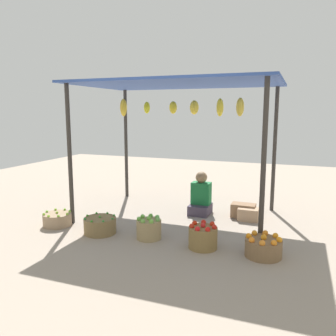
{
  "coord_description": "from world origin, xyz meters",
  "views": [
    {
      "loc": [
        1.98,
        -5.65,
        1.86
      ],
      "look_at": [
        0.0,
        -0.5,
        0.95
      ],
      "focal_mm": 36.95,
      "sensor_mm": 36.0,
      "label": 1
    }
  ],
  "objects_px": {
    "vendor_person": "(201,198)",
    "wooden_crate_near_vendor": "(243,211)",
    "basket_oranges": "(263,247)",
    "wooden_crate_stacked_rear": "(248,214)",
    "basket_green_apples": "(149,228)",
    "basket_limes": "(57,219)",
    "basket_red_tomatoes": "(203,237)",
    "basket_green_chilies": "(100,225)"
  },
  "relations": [
    {
      "from": "vendor_person",
      "to": "basket_green_chilies",
      "type": "xyz_separation_m",
      "value": [
        -1.17,
        -1.55,
        -0.18
      ]
    },
    {
      "from": "vendor_person",
      "to": "basket_red_tomatoes",
      "type": "xyz_separation_m",
      "value": [
        0.47,
        -1.55,
        -0.14
      ]
    },
    {
      "from": "vendor_person",
      "to": "wooden_crate_near_vendor",
      "type": "xyz_separation_m",
      "value": [
        0.77,
        0.05,
        -0.18
      ]
    },
    {
      "from": "basket_limes",
      "to": "wooden_crate_stacked_rear",
      "type": "distance_m",
      "value": 3.22
    },
    {
      "from": "basket_green_chilies",
      "to": "basket_oranges",
      "type": "height_order",
      "value": "basket_oranges"
    },
    {
      "from": "basket_oranges",
      "to": "wooden_crate_near_vendor",
      "type": "relative_size",
      "value": 1.14
    },
    {
      "from": "basket_green_chilies",
      "to": "basket_oranges",
      "type": "bearing_deg",
      "value": 0.31
    },
    {
      "from": "vendor_person",
      "to": "basket_green_apples",
      "type": "distance_m",
      "value": 1.54
    },
    {
      "from": "basket_limes",
      "to": "basket_green_chilies",
      "type": "height_order",
      "value": "basket_green_chilies"
    },
    {
      "from": "basket_green_chilies",
      "to": "basket_red_tomatoes",
      "type": "bearing_deg",
      "value": 0.06
    },
    {
      "from": "basket_limes",
      "to": "basket_red_tomatoes",
      "type": "bearing_deg",
      "value": -1.23
    },
    {
      "from": "basket_limes",
      "to": "wooden_crate_near_vendor",
      "type": "height_order",
      "value": "wooden_crate_near_vendor"
    },
    {
      "from": "vendor_person",
      "to": "basket_oranges",
      "type": "distance_m",
      "value": 2.0
    },
    {
      "from": "basket_oranges",
      "to": "wooden_crate_near_vendor",
      "type": "xyz_separation_m",
      "value": [
        -0.51,
        1.59,
        -0.0
      ]
    },
    {
      "from": "basket_oranges",
      "to": "wooden_crate_stacked_rear",
      "type": "bearing_deg",
      "value": 105.3
    },
    {
      "from": "basket_red_tomatoes",
      "to": "wooden_crate_stacked_rear",
      "type": "height_order",
      "value": "basket_red_tomatoes"
    },
    {
      "from": "basket_limes",
      "to": "basket_red_tomatoes",
      "type": "relative_size",
      "value": 1.16
    },
    {
      "from": "basket_limes",
      "to": "wooden_crate_near_vendor",
      "type": "bearing_deg",
      "value": 29.0
    },
    {
      "from": "vendor_person",
      "to": "basket_oranges",
      "type": "height_order",
      "value": "vendor_person"
    },
    {
      "from": "basket_limes",
      "to": "vendor_person",
      "type": "bearing_deg",
      "value": 36.52
    },
    {
      "from": "vendor_person",
      "to": "basket_limes",
      "type": "bearing_deg",
      "value": -143.48
    },
    {
      "from": "basket_green_apples",
      "to": "wooden_crate_stacked_rear",
      "type": "relative_size",
      "value": 1.06
    },
    {
      "from": "basket_limes",
      "to": "wooden_crate_stacked_rear",
      "type": "bearing_deg",
      "value": 25.97
    },
    {
      "from": "vendor_person",
      "to": "wooden_crate_stacked_rear",
      "type": "bearing_deg",
      "value": -5.54
    },
    {
      "from": "basket_limes",
      "to": "basket_red_tomatoes",
      "type": "height_order",
      "value": "basket_red_tomatoes"
    },
    {
      "from": "basket_green_chilies",
      "to": "wooden_crate_near_vendor",
      "type": "height_order",
      "value": "basket_green_chilies"
    },
    {
      "from": "vendor_person",
      "to": "basket_green_chilies",
      "type": "relative_size",
      "value": 1.58
    },
    {
      "from": "basket_oranges",
      "to": "wooden_crate_near_vendor",
      "type": "distance_m",
      "value": 1.66
    },
    {
      "from": "basket_limes",
      "to": "basket_green_chilies",
      "type": "xyz_separation_m",
      "value": [
        0.85,
        -0.05,
        0.02
      ]
    },
    {
      "from": "basket_green_chilies",
      "to": "basket_red_tomatoes",
      "type": "xyz_separation_m",
      "value": [
        1.63,
        0.0,
        0.03
      ]
    },
    {
      "from": "basket_oranges",
      "to": "vendor_person",
      "type": "bearing_deg",
      "value": 129.63
    },
    {
      "from": "vendor_person",
      "to": "basket_limes",
      "type": "distance_m",
      "value": 2.52
    },
    {
      "from": "vendor_person",
      "to": "wooden_crate_near_vendor",
      "type": "bearing_deg",
      "value": 3.71
    },
    {
      "from": "basket_limes",
      "to": "basket_green_apples",
      "type": "xyz_separation_m",
      "value": [
        1.64,
        0.01,
        0.05
      ]
    },
    {
      "from": "wooden_crate_near_vendor",
      "to": "wooden_crate_stacked_rear",
      "type": "bearing_deg",
      "value": -51.18
    },
    {
      "from": "vendor_person",
      "to": "wooden_crate_near_vendor",
      "type": "height_order",
      "value": "vendor_person"
    },
    {
      "from": "basket_limes",
      "to": "basket_green_apples",
      "type": "height_order",
      "value": "basket_green_apples"
    },
    {
      "from": "basket_red_tomatoes",
      "to": "wooden_crate_near_vendor",
      "type": "height_order",
      "value": "basket_red_tomatoes"
    },
    {
      "from": "basket_green_chilies",
      "to": "wooden_crate_near_vendor",
      "type": "relative_size",
      "value": 1.19
    },
    {
      "from": "vendor_person",
      "to": "basket_oranges",
      "type": "xyz_separation_m",
      "value": [
        1.27,
        -1.54,
        -0.17
      ]
    },
    {
      "from": "basket_green_apples",
      "to": "wooden_crate_near_vendor",
      "type": "xyz_separation_m",
      "value": [
        1.14,
        1.53,
        -0.03
      ]
    },
    {
      "from": "basket_green_apples",
      "to": "wooden_crate_near_vendor",
      "type": "relative_size",
      "value": 0.89
    }
  ]
}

